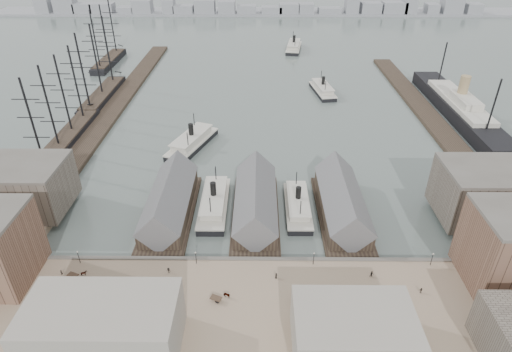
{
  "coord_description": "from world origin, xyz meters",
  "views": [
    {
      "loc": [
        1.02,
        -89.11,
        78.29
      ],
      "look_at": [
        0.0,
        30.0,
        6.0
      ],
      "focal_mm": 30.0,
      "sensor_mm": 36.0,
      "label": 1
    }
  ],
  "objects_px": {
    "tram": "(502,287)",
    "horse_cart_left": "(80,274)",
    "horse_cart_right": "(306,299)",
    "ocean_steamer": "(459,107)",
    "horse_cart_center": "(223,296)",
    "ferry_docked_west": "(214,202)"
  },
  "relations": [
    {
      "from": "ocean_steamer",
      "to": "horse_cart_center",
      "type": "bearing_deg",
      "value": -131.16
    },
    {
      "from": "ocean_steamer",
      "to": "ferry_docked_west",
      "type": "bearing_deg",
      "value": -144.67
    },
    {
      "from": "tram",
      "to": "ferry_docked_west",
      "type": "bearing_deg",
      "value": 149.56
    },
    {
      "from": "horse_cart_center",
      "to": "tram",
      "type": "bearing_deg",
      "value": -64.93
    },
    {
      "from": "horse_cart_left",
      "to": "horse_cart_right",
      "type": "relative_size",
      "value": 0.99
    },
    {
      "from": "ferry_docked_west",
      "to": "tram",
      "type": "height_order",
      "value": "ferry_docked_west"
    },
    {
      "from": "tram",
      "to": "horse_cart_left",
      "type": "relative_size",
      "value": 2.27
    },
    {
      "from": "horse_cart_left",
      "to": "horse_cart_right",
      "type": "height_order",
      "value": "horse_cart_right"
    },
    {
      "from": "horse_cart_left",
      "to": "horse_cart_center",
      "type": "distance_m",
      "value": 36.65
    },
    {
      "from": "tram",
      "to": "ocean_steamer",
      "type": "bearing_deg",
      "value": 69.84
    },
    {
      "from": "horse_cart_left",
      "to": "horse_cart_center",
      "type": "bearing_deg",
      "value": -79.11
    },
    {
      "from": "ferry_docked_west",
      "to": "ocean_steamer",
      "type": "relative_size",
      "value": 0.3
    },
    {
      "from": "horse_cart_center",
      "to": "horse_cart_right",
      "type": "relative_size",
      "value": 1.03
    },
    {
      "from": "ocean_steamer",
      "to": "horse_cart_right",
      "type": "relative_size",
      "value": 19.44
    },
    {
      "from": "tram",
      "to": "horse_cart_center",
      "type": "xyz_separation_m",
      "value": [
        -65.36,
        -2.39,
        -1.12
      ]
    },
    {
      "from": "tram",
      "to": "horse_cart_center",
      "type": "bearing_deg",
      "value": 178.88
    },
    {
      "from": "ocean_steamer",
      "to": "horse_cart_center",
      "type": "relative_size",
      "value": 18.85
    },
    {
      "from": "horse_cart_left",
      "to": "ocean_steamer",
      "type": "bearing_deg",
      "value": -29.82
    },
    {
      "from": "ocean_steamer",
      "to": "horse_cart_left",
      "type": "xyz_separation_m",
      "value": [
        -135.15,
        -106.39,
        -1.23
      ]
    },
    {
      "from": "ferry_docked_west",
      "to": "tram",
      "type": "xyz_separation_m",
      "value": [
        71.18,
        -36.62,
        1.59
      ]
    },
    {
      "from": "ferry_docked_west",
      "to": "ocean_steamer",
      "type": "xyz_separation_m",
      "value": [
        105.0,
        74.43,
        1.65
      ]
    },
    {
      "from": "ocean_steamer",
      "to": "horse_cart_left",
      "type": "relative_size",
      "value": 19.68
    }
  ]
}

